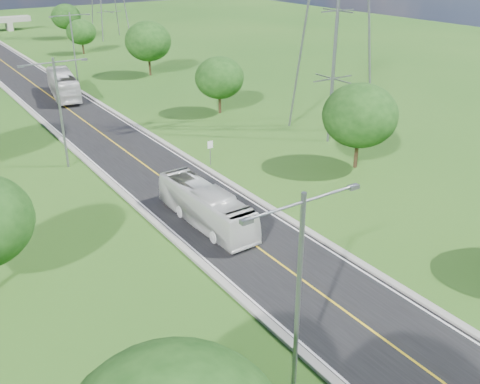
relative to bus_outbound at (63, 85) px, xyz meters
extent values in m
plane|color=#204F16|center=(-1.50, -10.00, -1.75)|extent=(260.00, 260.00, 0.00)
cube|color=black|center=(-1.50, -4.00, -1.72)|extent=(8.00, 150.00, 0.06)
cube|color=gray|center=(-5.75, -4.00, -1.64)|extent=(0.50, 150.00, 0.22)
cube|color=gray|center=(2.75, -4.00, -1.64)|extent=(0.50, 150.00, 0.22)
cylinder|color=slate|center=(3.70, -32.00, -0.55)|extent=(0.08, 0.08, 2.40)
cube|color=white|center=(3.70, -32.03, 0.25)|extent=(0.55, 0.04, 0.70)
cube|color=gray|center=(8.50, 70.00, -0.75)|extent=(1.20, 3.00, 2.00)
cylinder|color=slate|center=(-7.50, -58.00, 3.25)|extent=(0.22, 0.22, 10.00)
cylinder|color=slate|center=(-8.90, -58.00, 7.85)|extent=(2.80, 0.12, 0.12)
cylinder|color=slate|center=(-6.10, -58.00, 7.85)|extent=(2.80, 0.12, 0.12)
cube|color=slate|center=(-10.20, -58.00, 7.80)|extent=(0.50, 0.25, 0.18)
cube|color=slate|center=(-4.80, -58.00, 7.80)|extent=(0.50, 0.25, 0.18)
cylinder|color=slate|center=(-7.50, -25.00, 3.25)|extent=(0.22, 0.22, 10.00)
cylinder|color=slate|center=(-8.90, -25.00, 7.85)|extent=(2.80, 0.12, 0.12)
cylinder|color=slate|center=(-6.10, -25.00, 7.85)|extent=(2.80, 0.12, 0.12)
cube|color=slate|center=(-10.20, -25.00, 7.80)|extent=(0.50, 0.25, 0.18)
cube|color=slate|center=(-4.80, -25.00, 7.80)|extent=(0.50, 0.25, 0.18)
cylinder|color=slate|center=(4.50, 8.00, 3.25)|extent=(0.22, 0.22, 10.00)
cylinder|color=slate|center=(3.10, 8.00, 7.85)|extent=(2.80, 0.12, 0.12)
cylinder|color=slate|center=(5.90, 8.00, 7.85)|extent=(2.80, 0.12, 0.12)
cube|color=slate|center=(1.80, 8.00, 7.80)|extent=(0.50, 0.25, 0.18)
cube|color=slate|center=(7.20, 8.00, 7.80)|extent=(0.50, 0.25, 0.18)
cylinder|color=black|center=(14.50, -40.00, -0.31)|extent=(0.36, 0.36, 2.88)
ellipsoid|color=#153C10|center=(14.50, -40.00, 3.21)|extent=(6.72, 6.72, 5.71)
cylinder|color=black|center=(13.50, -18.00, -0.49)|extent=(0.36, 0.36, 2.52)
ellipsoid|color=#153C10|center=(13.50, -18.00, 2.59)|extent=(5.88, 5.88, 5.00)
cylinder|color=black|center=(15.50, 6.00, -0.22)|extent=(0.36, 0.36, 3.06)
ellipsoid|color=#153C10|center=(15.50, 6.00, 3.52)|extent=(7.14, 7.14, 6.07)
cylinder|color=black|center=(13.00, 30.00, -0.58)|extent=(0.36, 0.36, 2.34)
ellipsoid|color=#153C10|center=(13.00, 30.00, 2.28)|extent=(5.46, 5.46, 4.64)
cylinder|color=black|center=(16.50, 50.00, -0.40)|extent=(0.36, 0.36, 2.70)
ellipsoid|color=#153C10|center=(16.50, 50.00, 2.90)|extent=(6.30, 6.30, 5.36)
imported|color=silver|center=(0.00, 0.00, 0.00)|extent=(4.85, 12.43, 3.38)
imported|color=white|center=(-2.63, -41.93, -0.26)|extent=(2.59, 10.32, 2.86)
camera|label=1|loc=(-20.00, -72.13, 16.90)|focal=40.00mm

